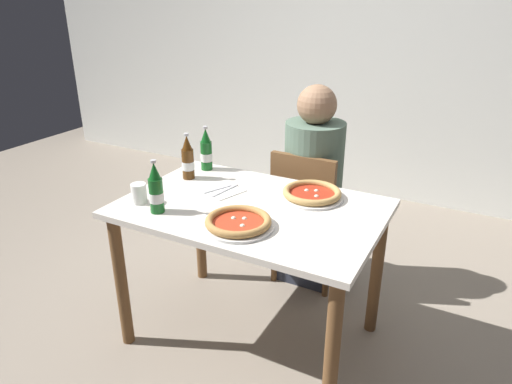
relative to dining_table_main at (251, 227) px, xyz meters
name	(u,v)px	position (x,y,z in m)	size (l,w,h in m)	color
ground_plane	(252,334)	(0.00, 0.00, -0.64)	(8.00, 8.00, 0.00)	gray
back_wall_tiled	(381,42)	(0.00, 2.20, 0.66)	(7.00, 0.10, 2.60)	white
dining_table_main	(251,227)	(0.00, 0.00, 0.00)	(1.20, 0.80, 0.75)	silver
chair_behind_table	(308,210)	(0.05, 0.61, -0.15)	(0.41, 0.41, 0.85)	brown
diner_seated	(312,191)	(0.05, 0.66, -0.05)	(0.34, 0.34, 1.21)	#2D3342
pizza_margherita_near	(312,194)	(0.22, 0.22, 0.14)	(0.31, 0.31, 0.04)	white
pizza_marinara_far	(238,223)	(0.05, -0.21, 0.14)	(0.30, 0.30, 0.04)	white
beer_bottle_left	(156,191)	(-0.34, -0.25, 0.22)	(0.07, 0.07, 0.25)	#14591E
beer_bottle_center	(206,151)	(-0.45, 0.31, 0.22)	(0.07, 0.07, 0.25)	#14591E
beer_bottle_right	(188,160)	(-0.46, 0.15, 0.22)	(0.07, 0.07, 0.25)	#512D0F
napkin_with_cutlery	(222,190)	(-0.21, 0.09, 0.12)	(0.23, 0.23, 0.01)	white
paper_cup	(139,193)	(-0.48, -0.22, 0.16)	(0.07, 0.07, 0.10)	white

